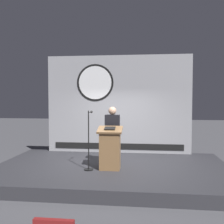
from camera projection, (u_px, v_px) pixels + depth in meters
name	position (u px, v px, depth m)	size (l,w,h in m)	color
ground_plane	(112.00, 176.00, 7.38)	(40.00, 40.00, 0.00)	#4C4C51
stage_platform	(112.00, 171.00, 7.37)	(6.40, 4.00, 0.30)	#333338
banner_display	(118.00, 104.00, 9.11)	(4.89, 0.12, 3.30)	#9E9EA3
podium	(110.00, 149.00, 6.98)	(0.64, 0.50, 1.12)	olive
speaker_person	(112.00, 135.00, 7.45)	(0.40, 0.26, 1.62)	black
microphone_stand	(89.00, 149.00, 6.95)	(0.24, 0.55, 1.54)	black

